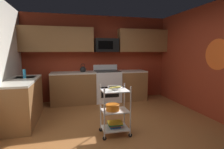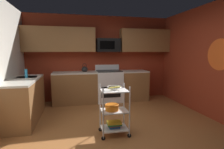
% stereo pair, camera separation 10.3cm
% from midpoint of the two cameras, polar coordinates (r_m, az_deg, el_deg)
% --- Properties ---
extents(floor, '(4.40, 4.80, 0.04)m').
position_cam_midpoint_polar(floor, '(3.54, 1.63, -18.21)').
color(floor, '#995B2D').
rests_on(floor, ground).
extents(wall_back, '(4.52, 0.06, 2.60)m').
position_cam_midpoint_polar(wall_back, '(5.57, -5.08, 5.24)').
color(wall_back, maroon).
rests_on(wall_back, ground).
extents(wall_right, '(0.06, 4.80, 2.60)m').
position_cam_midpoint_polar(wall_right, '(4.36, 31.24, 3.58)').
color(wall_right, maroon).
rests_on(wall_right, ground).
extents(wall_flower_decal, '(0.00, 0.67, 0.67)m').
position_cam_midpoint_polar(wall_flower_decal, '(4.39, 30.36, 5.62)').
color(wall_flower_decal, '#E5591E').
extents(counter_run, '(3.62, 2.22, 0.92)m').
position_cam_midpoint_polar(counter_run, '(4.88, -11.80, -5.11)').
color(counter_run, brown).
rests_on(counter_run, ground).
extents(oven_range, '(0.76, 0.65, 1.10)m').
position_cam_midpoint_polar(oven_range, '(5.39, -2.11, -3.62)').
color(oven_range, white).
rests_on(oven_range, ground).
extents(upper_cabinets, '(4.40, 0.33, 0.70)m').
position_cam_midpoint_polar(upper_cabinets, '(5.38, -5.35, 11.02)').
color(upper_cabinets, brown).
extents(microwave, '(0.70, 0.39, 0.40)m').
position_cam_midpoint_polar(microwave, '(5.39, -2.41, 9.44)').
color(microwave, black).
extents(rolling_cart, '(0.54, 0.38, 0.91)m').
position_cam_midpoint_polar(rolling_cart, '(3.25, 0.06, -11.61)').
color(rolling_cart, silver).
rests_on(rolling_cart, ground).
extents(fruit_bowl, '(0.27, 0.27, 0.07)m').
position_cam_midpoint_polar(fruit_bowl, '(3.14, 0.06, -4.25)').
color(fruit_bowl, silver).
rests_on(fruit_bowl, rolling_cart).
extents(mixing_bowl_large, '(0.25, 0.25, 0.11)m').
position_cam_midpoint_polar(mixing_bowl_large, '(3.22, -0.72, -10.53)').
color(mixing_bowl_large, orange).
rests_on(mixing_bowl_large, rolling_cart).
extents(book_stack, '(0.26, 0.20, 0.11)m').
position_cam_midpoint_polar(book_stack, '(3.34, 0.06, -15.79)').
color(book_stack, '#1E4C8C').
rests_on(book_stack, rolling_cart).
extents(kettle, '(0.21, 0.18, 0.26)m').
position_cam_midpoint_polar(kettle, '(5.21, -9.95, 1.66)').
color(kettle, black).
rests_on(kettle, counter_run).
extents(dish_soap_bottle, '(0.06, 0.06, 0.20)m').
position_cam_midpoint_polar(dish_soap_bottle, '(4.42, -27.11, 0.23)').
color(dish_soap_bottle, '#2D8CBF').
rests_on(dish_soap_bottle, counter_run).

